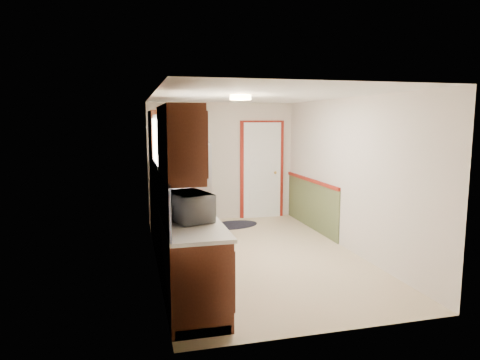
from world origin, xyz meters
TOP-DOWN VIEW (x-y plane):
  - room_shell at (0.00, 0.00)m, footprint 3.20×5.20m
  - kitchen_run at (-1.24, -0.29)m, footprint 0.63×4.00m
  - back_wall_trim at (0.99, 2.21)m, footprint 1.12×2.30m
  - ceiling_fixture at (-0.30, -0.20)m, footprint 0.30×0.30m
  - microwave at (-1.20, -1.43)m, footprint 0.48×0.64m
  - refrigerator at (-0.73, 1.80)m, footprint 0.76×0.73m
  - rug at (0.09, 1.90)m, footprint 1.14×0.88m
  - cooktop at (-1.19, 0.75)m, footprint 0.51×0.61m

SIDE VIEW (x-z plane):
  - rug at x=0.09m, z-range 0.00..0.01m
  - kitchen_run at x=-1.24m, z-range -0.29..1.91m
  - refrigerator at x=-0.73m, z-range 0.00..1.64m
  - back_wall_trim at x=0.99m, z-range -0.15..1.93m
  - cooktop at x=-1.19m, z-range 0.94..0.96m
  - microwave at x=-1.20m, z-range 0.94..1.33m
  - room_shell at x=0.00m, z-range -0.06..2.46m
  - ceiling_fixture at x=-0.30m, z-range 2.33..2.39m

